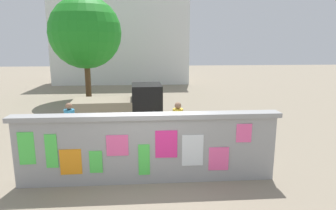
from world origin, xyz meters
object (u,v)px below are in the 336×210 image
at_px(person_bystander, 178,121).
at_px(tree_roadside, 85,33).
at_px(auto_rickshaw_truck, 123,108).
at_px(bicycle_near, 138,146).
at_px(motorcycle, 223,138).
at_px(person_walking, 70,122).

distance_m(person_bystander, tree_roadside, 10.72).
bearing_deg(auto_rickshaw_truck, person_bystander, -52.43).
height_order(auto_rickshaw_truck, bicycle_near, auto_rickshaw_truck).
bearing_deg(motorcycle, bicycle_near, -173.82).
height_order(bicycle_near, person_walking, person_walking).
relative_size(auto_rickshaw_truck, person_walking, 2.26).
bearing_deg(person_walking, person_bystander, -2.47).
distance_m(auto_rickshaw_truck, person_bystander, 3.28).
xyz_separation_m(person_bystander, tree_roadside, (-4.61, 9.17, 3.10)).
bearing_deg(motorcycle, tree_roadside, 122.76).
relative_size(motorcycle, bicycle_near, 1.11).
bearing_deg(motorcycle, person_bystander, 169.27).
bearing_deg(person_walking, bicycle_near, -18.24).
bearing_deg(auto_rickshaw_truck, tree_roadside, 111.65).
height_order(motorcycle, bicycle_near, bicycle_near).
bearing_deg(bicycle_near, person_bystander, 23.81).
xyz_separation_m(auto_rickshaw_truck, tree_roadside, (-2.61, 6.57, 3.19)).
distance_m(auto_rickshaw_truck, tree_roadside, 7.76).
bearing_deg(person_bystander, tree_roadside, 116.67).
bearing_deg(tree_roadside, person_walking, -83.28).
xyz_separation_m(motorcycle, bicycle_near, (-2.79, -0.30, -0.10)).
bearing_deg(bicycle_near, person_walking, 161.76).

